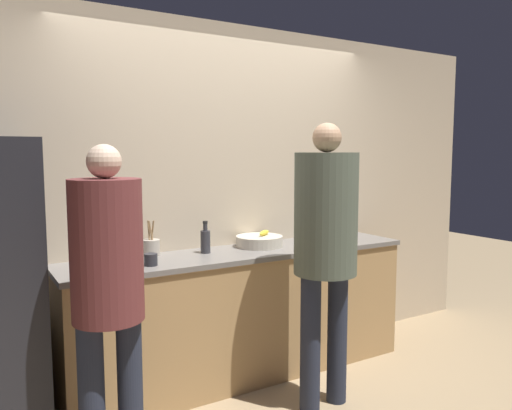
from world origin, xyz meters
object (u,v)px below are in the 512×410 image
Objects in this scene: person_center at (326,235)px; bottle_dark at (205,240)px; utensil_crock at (151,247)px; person_left at (108,281)px; cup_black at (151,260)px; fruit_bowl at (259,241)px.

person_center is 8.00× the size of bottle_dark.
person_left is at bearing -121.85° from utensil_crock.
person_center is 1.11m from cup_black.
person_center is at bearing -55.29° from bottle_dark.
cup_black is (-0.92, -0.20, -0.00)m from fruit_bowl.
person_center is 7.47× the size of utensil_crock.
person_center is 5.17× the size of fruit_bowl.
utensil_crock reaches higher than fruit_bowl.
person_left is at bearing -151.48° from fruit_bowl.
bottle_dark is (0.36, -0.11, 0.03)m from utensil_crock.
person_left is 0.92× the size of person_center.
utensil_crock is at bearing 70.41° from cup_black.
bottle_dark is at bearing -16.96° from utensil_crock.
cup_black is (-0.46, -0.18, -0.05)m from bottle_dark.
person_center reaches higher than fruit_bowl.
fruit_bowl is (1.32, 0.72, -0.03)m from person_left.
utensil_crock is at bearing 163.04° from bottle_dark.
cup_black is at bearing 52.40° from person_left.
fruit_bowl is 0.46m from bottle_dark.
person_center reaches higher than cup_black.
fruit_bowl is (-0.04, 0.74, -0.15)m from person_center.
utensil_crock is 2.93× the size of cup_black.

